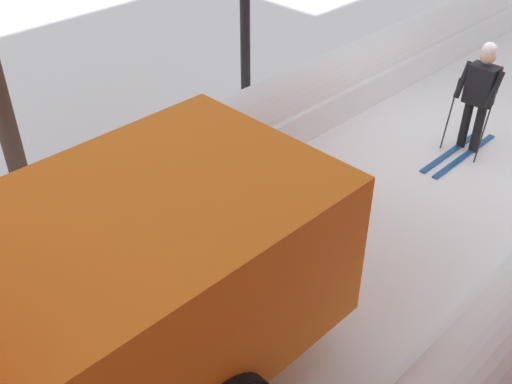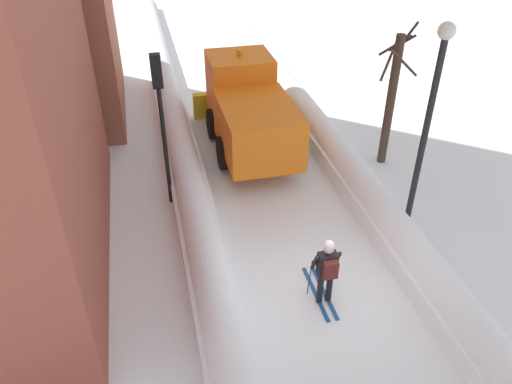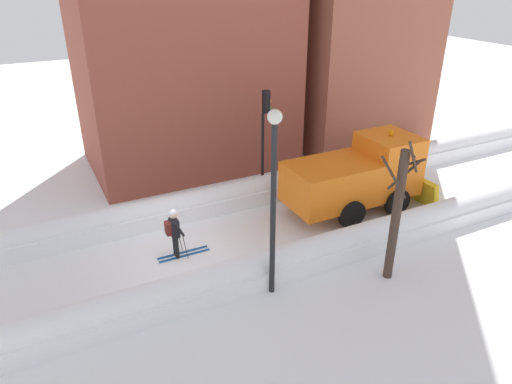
{
  "view_description": "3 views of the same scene",
  "coord_description": "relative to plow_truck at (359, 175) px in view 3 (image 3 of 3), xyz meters",
  "views": [
    {
      "loc": [
        -3.56,
        8.22,
        5.11
      ],
      "look_at": [
        0.01,
        4.66,
        1.53
      ],
      "focal_mm": 42.25,
      "sensor_mm": 36.0,
      "label": 1
    },
    {
      "loc": [
        -3.46,
        -7.84,
        8.64
      ],
      "look_at": [
        -0.85,
        3.12,
        1.05
      ],
      "focal_mm": 35.04,
      "sensor_mm": 36.0,
      "label": 2
    },
    {
      "loc": [
        13.21,
        -3.8,
        9.02
      ],
      "look_at": [
        -0.28,
        3.0,
        1.63
      ],
      "focal_mm": 32.98,
      "sensor_mm": 36.0,
      "label": 3
    }
  ],
  "objects": [
    {
      "name": "snowbank_right",
      "position": [
        2.58,
        2.54,
        -1.04
      ],
      "size": [
        1.1,
        36.0,
        1.01
      ],
      "color": "white",
      "rests_on": "ground"
    },
    {
      "name": "plow_truck",
      "position": [
        0.0,
        0.0,
        0.0
      ],
      "size": [
        3.2,
        5.98,
        3.12
      ],
      "color": "orange",
      "rests_on": "ground"
    },
    {
      "name": "skier",
      "position": [
        0.07,
        -7.63,
        -0.48
      ],
      "size": [
        0.62,
        1.8,
        1.81
      ],
      "color": "black",
      "rests_on": "ground"
    },
    {
      "name": "bare_tree_near",
      "position": [
        4.19,
        -1.96,
        0.84
      ],
      "size": [
        1.07,
        0.95,
        4.72
      ],
      "color": "#413026",
      "rests_on": "ground"
    },
    {
      "name": "street_lamp",
      "position": [
        3.18,
        -5.63,
        2.09
      ],
      "size": [
        0.4,
        0.4,
        5.69
      ],
      "color": "black",
      "rests_on": "ground"
    },
    {
      "name": "snowbank_left",
      "position": [
        -2.43,
        2.54,
        -1.01
      ],
      "size": [
        1.1,
        36.0,
        1.06
      ],
      "color": "white",
      "rests_on": "ground"
    },
    {
      "name": "building_brick_near",
      "position": [
        -8.01,
        -4.26,
        6.04
      ],
      "size": [
        6.49,
        9.45,
        15.03
      ],
      "color": "brown",
      "rests_on": "ground"
    },
    {
      "name": "ground_plane",
      "position": [
        0.08,
        2.54,
        -1.48
      ],
      "size": [
        80.0,
        80.0,
        0.0
      ],
      "primitive_type": "plane",
      "color": "white"
    },
    {
      "name": "traffic_light_pole",
      "position": [
        -3.01,
        -2.62,
        1.66
      ],
      "size": [
        0.28,
        0.42,
        4.47
      ],
      "color": "black",
      "rests_on": "ground"
    }
  ]
}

